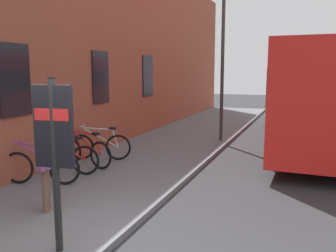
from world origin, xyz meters
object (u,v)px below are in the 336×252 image
Objects in this scene: transit_info_sign at (54,138)px; street_lamp at (223,48)px; city_bus at (322,91)px; pedestrian_near_bus at (44,156)px; bicycle_under_window at (100,146)px; bicycle_end_of_row at (41,167)px; bicycle_beside_lamp at (65,158)px; bicycle_nearest_sign at (86,152)px.

street_lamp is (8.67, -0.27, 1.66)m from transit_info_sign.
pedestrian_near_bus is at bearing 151.13° from city_bus.
bicycle_under_window is at bearing 17.39° from pedestrian_near_bus.
transit_info_sign is 0.43× the size of street_lamp.
transit_info_sign is at bearing -135.23° from bicycle_end_of_row.
bicycle_beside_lamp is 0.77m from bicycle_nearest_sign.
pedestrian_near_bus is at bearing -162.61° from bicycle_under_window.
pedestrian_near_bus is 8.02m from street_lamp.
transit_info_sign is at bearing 178.21° from street_lamp.
bicycle_beside_lamp is at bearing 178.82° from bicycle_under_window.
street_lamp is at bearing -10.56° from pedestrian_near_bus.
transit_info_sign is at bearing -150.46° from bicycle_nearest_sign.
pedestrian_near_bus reaches higher than bicycle_nearest_sign.
city_bus is (6.51, -5.86, 1.41)m from bicycle_beside_lamp.
bicycle_under_window is 0.16× the size of city_bus.
pedestrian_near_bus is (1.10, 1.14, -0.60)m from transit_info_sign.
pedestrian_near_bus is at bearing -150.62° from bicycle_beside_lamp.
bicycle_beside_lamp is at bearing 36.06° from transit_info_sign.
bicycle_end_of_row and bicycle_under_window have the same top height.
city_bus reaches higher than pedestrian_near_bus.
bicycle_nearest_sign is 8.27m from city_bus.
bicycle_beside_lamp is 0.17× the size of city_bus.
bicycle_end_of_row is at bearing 179.73° from bicycle_under_window.
bicycle_end_of_row is 9.50m from city_bus.
bicycle_under_window is at bearing 147.78° from street_lamp.
bicycle_beside_lamp is 1.00× the size of bicycle_nearest_sign.
pedestrian_near_bus is at bearing 169.44° from street_lamp.
bicycle_end_of_row is at bearing 141.59° from city_bus.
city_bus is (7.36, -5.84, 1.41)m from bicycle_end_of_row.
street_lamp reaches higher than bicycle_beside_lamp.
transit_info_sign is 1.47× the size of pedestrian_near_bus.
bicycle_beside_lamp is at bearing 174.84° from bicycle_nearest_sign.
bicycle_beside_lamp is (0.86, 0.02, -0.00)m from bicycle_end_of_row.
bicycle_under_window is (1.53, -0.03, 0.00)m from bicycle_beside_lamp.
bicycle_end_of_row is at bearing 44.77° from transit_info_sign.
bicycle_end_of_row is 0.98× the size of bicycle_nearest_sign.
bicycle_under_window is 5.54m from street_lamp.
bicycle_end_of_row is 1.04× the size of pedestrian_near_bus.
street_lamp reaches higher than pedestrian_near_bus.
bicycle_beside_lamp is 1.53m from bicycle_under_window.
transit_info_sign is (-3.14, -2.29, 1.21)m from bicycle_beside_lamp.
bicycle_nearest_sign is 0.75m from bicycle_under_window.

